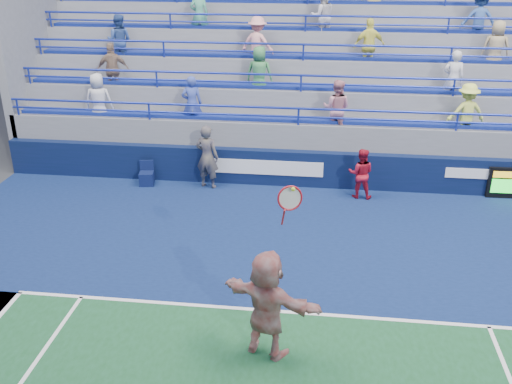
# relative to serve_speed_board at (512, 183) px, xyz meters

# --- Properties ---
(ground) EXTENTS (120.00, 120.00, 0.00)m
(ground) POSITION_rel_serve_speed_board_xyz_m (-6.17, -6.32, -0.47)
(ground) COLOR #333538
(sponsor_wall) EXTENTS (18.00, 0.32, 1.10)m
(sponsor_wall) POSITION_rel_serve_speed_board_xyz_m (-6.17, 0.17, 0.08)
(sponsor_wall) COLOR #091634
(sponsor_wall) RESTS_ON ground
(bleacher_stand) EXTENTS (18.00, 5.60, 6.13)m
(bleacher_stand) POSITION_rel_serve_speed_board_xyz_m (-6.17, 3.94, 1.08)
(bleacher_stand) COLOR slate
(bleacher_stand) RESTS_ON ground
(serve_speed_board) EXTENTS (1.36, 0.19, 0.94)m
(serve_speed_board) POSITION_rel_serve_speed_board_xyz_m (0.00, 0.00, 0.00)
(serve_speed_board) COLOR black
(serve_speed_board) RESTS_ON ground
(judge_chair) EXTENTS (0.47, 0.48, 0.74)m
(judge_chair) POSITION_rel_serve_speed_board_xyz_m (-10.67, -0.33, -0.23)
(judge_chair) COLOR #0D1740
(judge_chair) RESTS_ON ground
(tennis_player) EXTENTS (2.00, 1.30, 3.30)m
(tennis_player) POSITION_rel_serve_speed_board_xyz_m (-6.25, -7.55, 0.56)
(tennis_player) COLOR silver
(tennis_player) RESTS_ON ground
(line_judge) EXTENTS (0.80, 0.62, 1.94)m
(line_judge) POSITION_rel_serve_speed_board_xyz_m (-8.80, -0.27, 0.50)
(line_judge) COLOR #141639
(line_judge) RESTS_ON ground
(ball_girl) EXTENTS (0.77, 0.63, 1.48)m
(ball_girl) POSITION_rel_serve_speed_board_xyz_m (-4.30, -0.47, 0.27)
(ball_girl) COLOR #AC1327
(ball_girl) RESTS_ON ground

